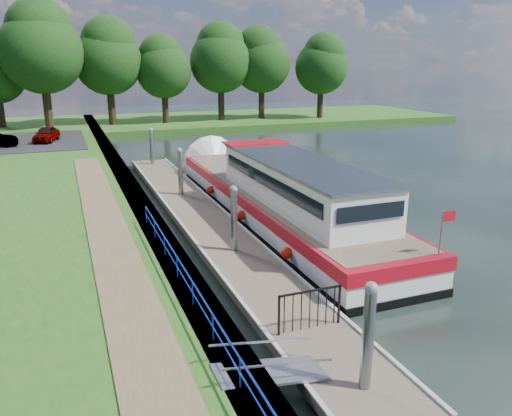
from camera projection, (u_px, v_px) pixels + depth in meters
name	position (u px, v px, depth m)	size (l,w,h in m)	color
ground	(351.00, 389.00, 11.64)	(160.00, 160.00, 0.00)	black
bank_edge	(141.00, 212.00, 24.07)	(1.10, 90.00, 0.78)	#473D2D
far_bank	(213.00, 120.00, 62.24)	(60.00, 18.00, 0.60)	#244F16
footpath	(117.00, 261.00, 17.05)	(1.60, 40.00, 0.05)	brown
blue_fence	(202.00, 302.00, 13.01)	(0.04, 18.04, 0.72)	#0C2DBF
pontoon	(203.00, 222.00, 23.22)	(2.50, 30.00, 0.56)	brown
mooring_piles	(203.00, 199.00, 22.92)	(0.30, 27.30, 3.55)	gray
gangway	(270.00, 371.00, 11.27)	(2.58, 1.00, 0.92)	#A5A8AD
gate_panel	(310.00, 304.00, 13.29)	(1.85, 0.05, 1.15)	black
barge	(272.00, 194.00, 24.52)	(4.36, 21.15, 4.78)	black
horizon_trees	(96.00, 56.00, 52.40)	(54.38, 10.03, 12.87)	#332316
car_a	(46.00, 134.00, 42.11)	(1.48, 3.68, 1.25)	#999999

